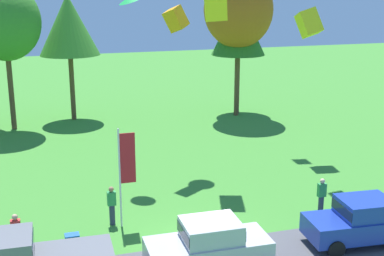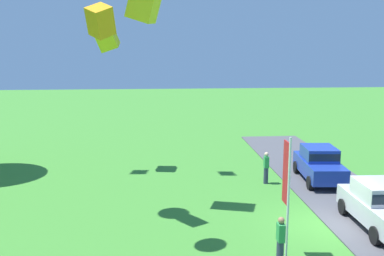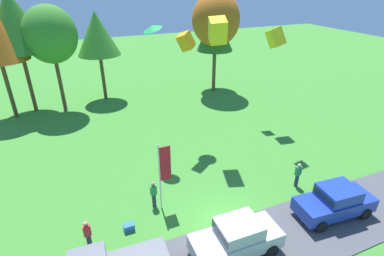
{
  "view_description": "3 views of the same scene",
  "coord_description": "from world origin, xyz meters",
  "px_view_note": "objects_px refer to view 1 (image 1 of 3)",
  "views": [
    {
      "loc": [
        -6.06,
        -18.04,
        9.97
      ],
      "look_at": [
        1.37,
        6.11,
        3.07
      ],
      "focal_mm": 50.0,
      "sensor_mm": 36.0,
      "label": 1
    },
    {
      "loc": [
        -16.7,
        6.99,
        7.19
      ],
      "look_at": [
        1.69,
        5.46,
        3.82
      ],
      "focal_mm": 42.0,
      "sensor_mm": 36.0,
      "label": 2
    },
    {
      "loc": [
        -6.48,
        -10.55,
        12.14
      ],
      "look_at": [
        0.26,
        5.29,
        3.41
      ],
      "focal_mm": 28.0,
      "sensor_mm": 36.0,
      "label": 3
    }
  ],
  "objects_px": {
    "car_sedan_near_entrance": "(209,244)",
    "tree_right_of_center": "(238,10)",
    "person_on_lawn": "(321,196)",
    "tree_left_of_center": "(69,25)",
    "flag_banner": "(125,165)",
    "tree_center_back": "(239,28)",
    "kite_box_over_trees": "(215,3)",
    "kite_box_high_right": "(176,19)",
    "car_sedan_mid_row": "(363,220)",
    "person_watching_sky": "(112,205)",
    "cooler_box": "(72,239)",
    "person_beside_suv": "(16,235)",
    "kite_box_low_drifter": "(309,23)",
    "tree_far_left": "(5,22)"
  },
  "relations": [
    {
      "from": "kite_box_low_drifter",
      "to": "kite_box_high_right",
      "type": "relative_size",
      "value": 1.27
    },
    {
      "from": "kite_box_over_trees",
      "to": "tree_center_back",
      "type": "bearing_deg",
      "value": 63.36
    },
    {
      "from": "kite_box_low_drifter",
      "to": "kite_box_high_right",
      "type": "distance_m",
      "value": 8.11
    },
    {
      "from": "tree_far_left",
      "to": "tree_right_of_center",
      "type": "bearing_deg",
      "value": -2.96
    },
    {
      "from": "car_sedan_mid_row",
      "to": "kite_box_over_trees",
      "type": "xyz_separation_m",
      "value": [
        -2.97,
        9.09,
        7.96
      ]
    },
    {
      "from": "person_beside_suv",
      "to": "tree_left_of_center",
      "type": "xyz_separation_m",
      "value": [
        3.91,
        20.72,
        6.12
      ]
    },
    {
      "from": "person_on_lawn",
      "to": "kite_box_high_right",
      "type": "xyz_separation_m",
      "value": [
        -4.42,
        7.87,
        7.27
      ]
    },
    {
      "from": "tree_center_back",
      "to": "kite_box_over_trees",
      "type": "distance_m",
      "value": 14.66
    },
    {
      "from": "car_sedan_near_entrance",
      "to": "car_sedan_mid_row",
      "type": "distance_m",
      "value": 6.38
    },
    {
      "from": "person_watching_sky",
      "to": "tree_center_back",
      "type": "bearing_deg",
      "value": 54.02
    },
    {
      "from": "car_sedan_near_entrance",
      "to": "kite_box_high_right",
      "type": "relative_size",
      "value": 3.99
    },
    {
      "from": "tree_center_back",
      "to": "cooler_box",
      "type": "relative_size",
      "value": 15.59
    },
    {
      "from": "car_sedan_mid_row",
      "to": "kite_box_over_trees",
      "type": "relative_size",
      "value": 2.99
    },
    {
      "from": "person_beside_suv",
      "to": "tree_center_back",
      "type": "distance_m",
      "value": 25.81
    },
    {
      "from": "car_sedan_mid_row",
      "to": "tree_center_back",
      "type": "xyz_separation_m",
      "value": [
        3.51,
        22.02,
        5.59
      ]
    },
    {
      "from": "person_watching_sky",
      "to": "kite_box_over_trees",
      "type": "xyz_separation_m",
      "value": [
        6.11,
        4.43,
        8.13
      ]
    },
    {
      "from": "tree_right_of_center",
      "to": "kite_box_over_trees",
      "type": "xyz_separation_m",
      "value": [
        -6.12,
        -12.14,
        1.0
      ]
    },
    {
      "from": "tree_center_back",
      "to": "kite_box_over_trees",
      "type": "height_order",
      "value": "kite_box_over_trees"
    },
    {
      "from": "person_beside_suv",
      "to": "tree_left_of_center",
      "type": "bearing_deg",
      "value": 79.32
    },
    {
      "from": "person_beside_suv",
      "to": "tree_far_left",
      "type": "height_order",
      "value": "tree_far_left"
    },
    {
      "from": "kite_box_high_right",
      "to": "kite_box_over_trees",
      "type": "xyz_separation_m",
      "value": [
        1.55,
        -1.69,
        0.86
      ]
    },
    {
      "from": "person_on_lawn",
      "to": "car_sedan_near_entrance",
      "type": "bearing_deg",
      "value": -154.25
    },
    {
      "from": "tree_far_left",
      "to": "kite_box_low_drifter",
      "type": "relative_size",
      "value": 7.1
    },
    {
      "from": "cooler_box",
      "to": "person_beside_suv",
      "type": "bearing_deg",
      "value": -168.51
    },
    {
      "from": "cooler_box",
      "to": "kite_box_over_trees",
      "type": "bearing_deg",
      "value": 35.84
    },
    {
      "from": "car_sedan_mid_row",
      "to": "kite_box_over_trees",
      "type": "distance_m",
      "value": 12.45
    },
    {
      "from": "cooler_box",
      "to": "kite_box_high_right",
      "type": "height_order",
      "value": "kite_box_high_right"
    },
    {
      "from": "person_on_lawn",
      "to": "tree_right_of_center",
      "type": "distance_m",
      "value": 19.93
    },
    {
      "from": "flag_banner",
      "to": "kite_box_high_right",
      "type": "bearing_deg",
      "value": 58.17
    },
    {
      "from": "person_beside_suv",
      "to": "cooler_box",
      "type": "height_order",
      "value": "person_beside_suv"
    },
    {
      "from": "car_sedan_near_entrance",
      "to": "car_sedan_mid_row",
      "type": "height_order",
      "value": "same"
    },
    {
      "from": "kite_box_low_drifter",
      "to": "person_beside_suv",
      "type": "bearing_deg",
      "value": -152.86
    },
    {
      "from": "kite_box_high_right",
      "to": "kite_box_low_drifter",
      "type": "bearing_deg",
      "value": 4.48
    },
    {
      "from": "car_sedan_mid_row",
      "to": "tree_far_left",
      "type": "relative_size",
      "value": 0.45
    },
    {
      "from": "kite_box_high_right",
      "to": "flag_banner",
      "type": "bearing_deg",
      "value": -121.83
    },
    {
      "from": "tree_left_of_center",
      "to": "tree_far_left",
      "type": "bearing_deg",
      "value": -159.42
    },
    {
      "from": "car_sedan_near_entrance",
      "to": "tree_right_of_center",
      "type": "xyz_separation_m",
      "value": [
        9.53,
        21.34,
        6.97
      ]
    },
    {
      "from": "tree_right_of_center",
      "to": "tree_center_back",
      "type": "height_order",
      "value": "tree_right_of_center"
    },
    {
      "from": "tree_right_of_center",
      "to": "kite_box_high_right",
      "type": "relative_size",
      "value": 9.77
    },
    {
      "from": "tree_center_back",
      "to": "cooler_box",
      "type": "height_order",
      "value": "tree_center_back"
    },
    {
      "from": "person_beside_suv",
      "to": "flag_banner",
      "type": "bearing_deg",
      "value": 17.49
    },
    {
      "from": "flag_banner",
      "to": "kite_box_high_right",
      "type": "relative_size",
      "value": 3.86
    },
    {
      "from": "person_beside_suv",
      "to": "tree_center_back",
      "type": "height_order",
      "value": "tree_center_back"
    },
    {
      "from": "cooler_box",
      "to": "car_sedan_near_entrance",
      "type": "bearing_deg",
      "value": -37.88
    },
    {
      "from": "car_sedan_near_entrance",
      "to": "tree_center_back",
      "type": "distance_m",
      "value": 24.88
    },
    {
      "from": "person_on_lawn",
      "to": "cooler_box",
      "type": "xyz_separation_m",
      "value": [
        -10.77,
        0.47,
        -0.68
      ]
    },
    {
      "from": "tree_left_of_center",
      "to": "flag_banner",
      "type": "height_order",
      "value": "tree_left_of_center"
    },
    {
      "from": "car_sedan_near_entrance",
      "to": "tree_far_left",
      "type": "relative_size",
      "value": 0.44
    },
    {
      "from": "person_watching_sky",
      "to": "cooler_box",
      "type": "distance_m",
      "value": 2.31
    },
    {
      "from": "kite_box_over_trees",
      "to": "person_beside_suv",
      "type": "bearing_deg",
      "value": -148.37
    }
  ]
}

